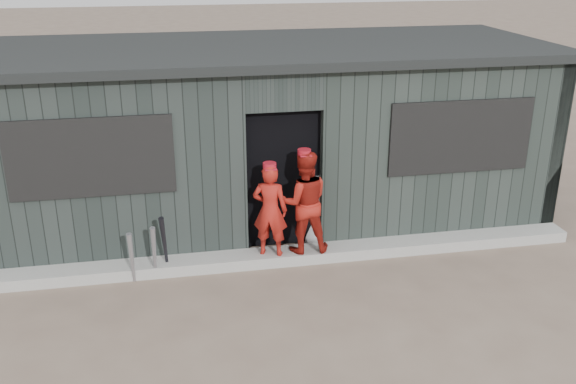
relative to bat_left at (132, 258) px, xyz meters
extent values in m
plane|color=brown|center=(2.00, -1.58, -0.36)|extent=(80.00, 80.00, 0.00)
cube|color=gray|center=(2.00, 0.24, -0.28)|extent=(8.00, 0.36, 0.15)
cone|color=gray|center=(0.00, 0.00, 0.00)|extent=(0.08, 0.19, 0.72)
cone|color=gray|center=(0.27, 0.04, 0.02)|extent=(0.09, 0.21, 0.76)
cone|color=black|center=(0.41, 0.15, 0.07)|extent=(0.11, 0.31, 0.86)
imported|color=#A21B13|center=(1.77, 0.21, 0.41)|extent=(0.53, 0.44, 1.24)
imported|color=maroon|center=(2.22, 0.24, 0.48)|extent=(0.70, 0.56, 1.38)
imported|color=#B0B0B0|center=(2.49, 0.66, 0.19)|extent=(0.57, 0.41, 1.09)
cube|color=black|center=(2.00, 1.92, 0.84)|extent=(7.60, 2.70, 2.20)
cube|color=#262D2A|center=(-0.25, 0.52, 0.89)|extent=(3.50, 0.20, 2.50)
cube|color=#2A322E|center=(4.25, 0.52, 0.89)|extent=(3.50, 0.20, 2.50)
cube|color=#262D2B|center=(2.00, 0.52, 1.89)|extent=(1.00, 0.20, 0.50)
cube|color=#272E2B|center=(5.90, 1.92, 0.89)|extent=(0.20, 3.00, 2.50)
cube|color=#2A3230|center=(2.00, 3.32, 0.89)|extent=(8.00, 0.20, 2.50)
cube|color=black|center=(2.00, 1.92, 2.20)|extent=(8.30, 3.30, 0.12)
cube|color=black|center=(-0.40, 0.40, 1.19)|extent=(2.00, 0.04, 1.00)
cube|color=black|center=(4.40, 0.40, 1.19)|extent=(2.00, 0.04, 1.00)
cube|color=black|center=(1.68, 0.90, 0.99)|extent=(0.21, 0.21, 0.89)
cube|color=black|center=(2.07, 0.98, 0.94)|extent=(0.21, 0.19, 0.75)
camera|label=1|loc=(0.56, -7.29, 3.63)|focal=40.00mm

